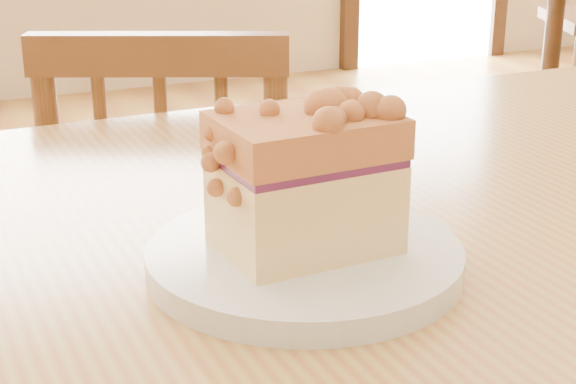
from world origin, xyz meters
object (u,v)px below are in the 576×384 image
at_px(cafe_chair_main, 181,274).
at_px(cake_slice, 303,175).
at_px(cafe_table_main, 411,307).
at_px(plate, 304,259).

height_order(cafe_chair_main, cake_slice, cake_slice).
xyz_separation_m(cafe_chair_main, cake_slice, (-0.11, -0.70, 0.40)).
relative_size(cafe_table_main, cafe_chair_main, 1.54).
xyz_separation_m(cafe_table_main, plate, (-0.14, -0.06, 0.10)).
height_order(cafe_table_main, plate, plate).
distance_m(cafe_chair_main, plate, 0.78).
bearing_deg(cafe_table_main, cafe_chair_main, 91.66).
xyz_separation_m(cafe_table_main, cafe_chair_main, (-0.03, 0.63, -0.23)).
xyz_separation_m(plate, cake_slice, (-0.00, 0.00, 0.07)).
height_order(cafe_chair_main, plate, cafe_chair_main).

